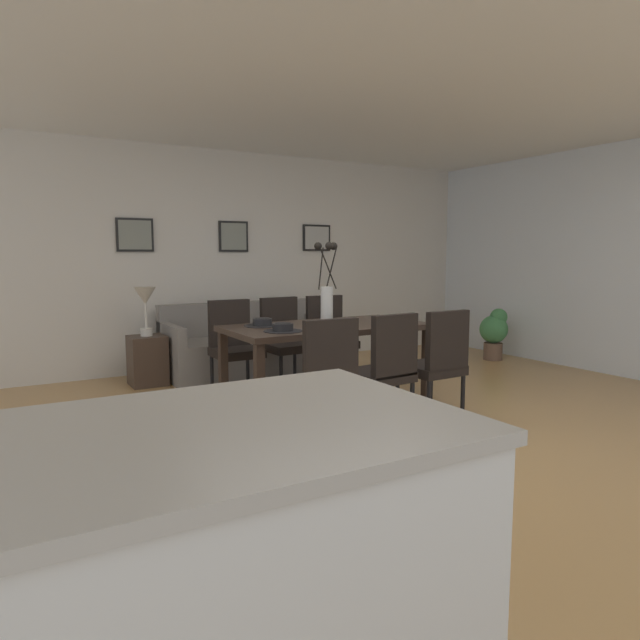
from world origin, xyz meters
The scene contains 26 objects.
ground_plane centered at (0.00, 0.00, 0.00)m, with size 9.00×9.00×0.00m, color tan.
back_wall_panel centered at (0.00, 3.25, 1.30)m, with size 9.00×0.10×2.60m, color silver.
side_window_wall centered at (3.65, 0.40, 1.30)m, with size 0.10×6.30×2.60m, color white.
ceiling_panel centered at (0.00, 0.40, 2.64)m, with size 9.00×7.20×0.08m, color white.
dining_table centered at (0.13, 0.98, 0.66)m, with size 1.80×0.90×0.74m.
dining_chair_near_left centered at (-0.42, 0.11, 0.51)m, with size 0.45×0.45×0.92m.
dining_chair_near_right centered at (-0.43, 1.82, 0.51)m, with size 0.44×0.44×0.92m.
dining_chair_far_left centered at (0.14, 0.13, 0.51)m, with size 0.47×0.47×0.92m.
dining_chair_far_right centered at (0.14, 1.86, 0.51)m, with size 0.46×0.46×0.92m.
dining_chair_mid_left centered at (0.67, 0.12, 0.51)m, with size 0.45×0.45×0.92m.
dining_chair_mid_right centered at (0.67, 1.84, 0.51)m, with size 0.47×0.47×0.92m.
centerpiece_vase centered at (0.13, 0.98, 1.02)m, with size 0.21×0.23×0.73m.
placemat_near_left centered at (-0.41, 0.78, 0.74)m, with size 0.32×0.32×0.01m, color black.
bowl_near_left centered at (-0.41, 0.78, 0.78)m, with size 0.17×0.17×0.07m.
placemat_near_right centered at (-0.41, 1.19, 0.74)m, with size 0.32×0.32×0.01m, color black.
bowl_near_right centered at (-0.41, 1.19, 0.78)m, with size 0.17×0.17×0.07m.
placemat_far_left centered at (0.13, 0.78, 0.74)m, with size 0.32×0.32×0.01m, color black.
bowl_far_left centered at (0.13, 0.78, 0.78)m, with size 0.17×0.17×0.07m.
sofa centered at (0.10, 2.70, 0.28)m, with size 1.92×0.84×0.80m.
side_table centered at (-1.08, 2.62, 0.26)m, with size 0.36×0.36×0.52m, color #3D2D23.
table_lamp centered at (-1.08, 2.62, 0.89)m, with size 0.22×0.22×0.51m.
kitchen_island centered at (-1.95, -1.92, 0.46)m, with size 1.31×0.91×0.92m.
framed_picture_left centered at (-1.04, 3.18, 1.58)m, with size 0.41×0.03×0.37m.
framed_picture_center centered at (0.13, 3.18, 1.58)m, with size 0.37×0.03×0.37m.
framed_picture_right centered at (1.30, 3.18, 1.58)m, with size 0.41×0.03×0.34m.
potted_plant centered at (3.16, 1.79, 0.37)m, with size 0.36×0.36×0.67m.
Camera 1 is at (-2.46, -3.32, 1.37)m, focal length 31.70 mm.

